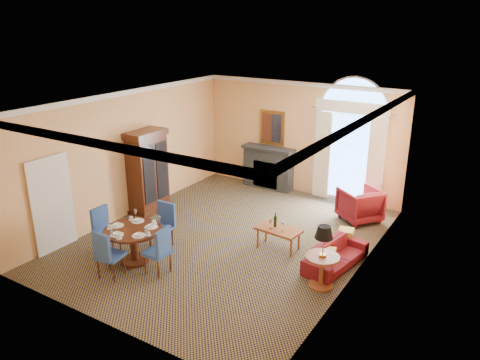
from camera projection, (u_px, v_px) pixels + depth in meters
The scene contains 12 objects.
ground at pixel (229, 239), 10.85m from camera, with size 7.50×7.50×0.00m, color #111338.
room_envelope at pixel (243, 127), 10.57m from camera, with size 6.04×7.52×3.45m.
armoire at pixel (148, 173), 12.13m from camera, with size 0.62×1.10×2.17m.
dining_table at pixel (133, 237), 9.66m from camera, with size 1.20×1.20×0.95m.
dining_chair_north at pixel (164, 222), 10.34m from camera, with size 0.53×0.53×1.02m.
dining_chair_south at pixel (106, 252), 9.01m from camera, with size 0.52×0.52×1.02m.
dining_chair_east at pixel (160, 248), 9.16m from camera, with size 0.50×0.49×1.02m.
dining_chair_west at pixel (104, 227), 10.09m from camera, with size 0.56×0.56×1.02m.
sofa at pixel (336, 255), 9.61m from camera, with size 1.67×0.65×0.49m, color maroon.
armchair at pixel (360, 205), 11.71m from camera, with size 0.90×0.93×0.84m, color maroon.
coffee_table at pixel (278, 230), 10.24m from camera, with size 1.02×0.64×0.82m.
side_table at pixel (323, 250), 8.69m from camera, with size 0.65×0.65×1.23m.
Camera 1 is at (5.40, -8.17, 4.87)m, focal length 35.00 mm.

